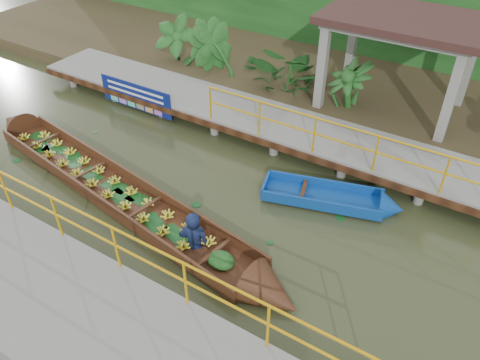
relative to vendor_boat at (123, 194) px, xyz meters
The scene contains 10 objects.
ground 1.53m from the vendor_boat, 44.44° to the left, with size 80.00×80.00×0.00m, color #2C3319.
land_strip 8.63m from the vendor_boat, 82.82° to the left, with size 30.00×8.00×0.45m, color #352B1A.
far_dock 4.62m from the vendor_boat, 76.25° to the left, with size 16.00×2.06×1.66m.
near_dock 3.77m from the vendor_boat, 56.50° to the right, with size 18.00×2.40×1.73m.
pavilion 8.80m from the vendor_boat, 61.00° to the left, with size 4.40×3.00×3.00m.
foliage_backdrop 11.25m from the vendor_boat, 84.43° to the left, with size 30.00×0.80×4.00m, color #143C13.
vendor_boat is the anchor object (origin of this frame).
moored_blue_boat 5.59m from the vendor_boat, 29.87° to the left, with size 3.44×1.74×0.80m.
blue_banner 4.49m from the vendor_boat, 127.77° to the left, with size 2.79×0.04×0.87m.
tropical_plants 6.99m from the vendor_boat, 66.63° to the left, with size 14.23×1.23×1.54m.
Camera 1 is at (5.95, -6.99, 7.34)m, focal length 35.00 mm.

